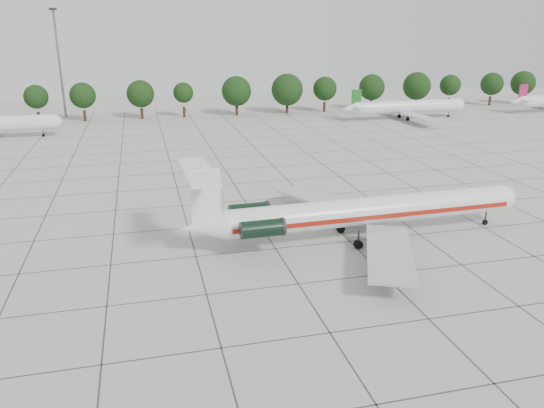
# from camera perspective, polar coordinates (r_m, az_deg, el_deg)

# --- Properties ---
(ground) EXTENTS (260.00, 260.00, 0.00)m
(ground) POSITION_cam_1_polar(r_m,az_deg,el_deg) (53.59, 0.38, -4.82)
(ground) COLOR #ABABA4
(ground) RESTS_ON ground
(apron_joints) EXTENTS (170.00, 170.00, 0.02)m
(apron_joints) POSITION_cam_1_polar(r_m,az_deg,el_deg) (67.28, -2.79, 0.11)
(apron_joints) COLOR #383838
(apron_joints) RESTS_ON ground
(main_airliner) EXTENTS (37.33, 29.32, 8.75)m
(main_airliner) POSITION_cam_1_polar(r_m,az_deg,el_deg) (55.36, 8.94, -0.84)
(main_airliner) COLOR silver
(main_airliner) RESTS_ON ground
(bg_airliner_d) EXTENTS (28.24, 27.20, 7.40)m
(bg_airliner_d) POSITION_cam_1_polar(r_m,az_deg,el_deg) (133.86, 14.34, 10.08)
(bg_airliner_d) COLOR silver
(bg_airliner_d) RESTS_ON ground
(tree_line) EXTENTS (249.86, 8.44, 10.22)m
(tree_line) POSITION_cam_1_polar(r_m,az_deg,el_deg) (133.53, -13.96, 11.42)
(tree_line) COLOR #332114
(tree_line) RESTS_ON ground
(floodlight_mast) EXTENTS (1.60, 1.60, 25.45)m
(floodlight_mast) POSITION_cam_1_polar(r_m,az_deg,el_deg) (140.95, -21.96, 14.40)
(floodlight_mast) COLOR slate
(floodlight_mast) RESTS_ON ground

